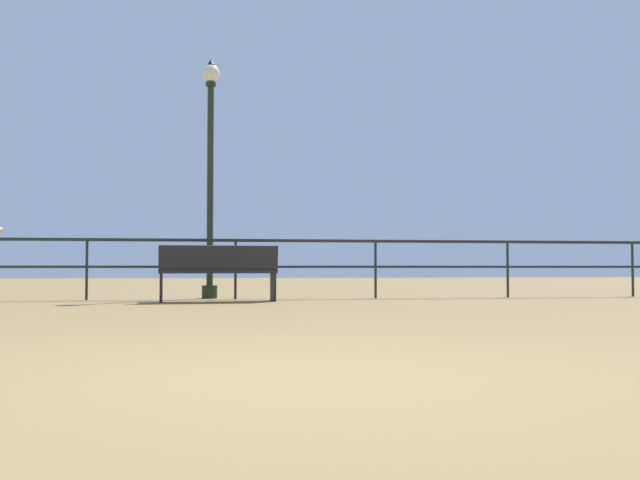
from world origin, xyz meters
name	(u,v)px	position (x,y,z in m)	size (l,w,h in m)	color
ground_plane	(275,377)	(0.00, 0.00, 0.00)	(60.00, 60.00, 0.00)	olive
pier_railing	(236,254)	(0.00, 8.24, 0.75)	(23.88, 0.05, 1.00)	#222821
bench_near_left	(219,269)	(-0.28, 7.36, 0.50)	(1.82, 0.71, 0.86)	black
lamppost_center	(210,161)	(-0.43, 8.57, 2.34)	(0.31, 0.31, 4.11)	#232D18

